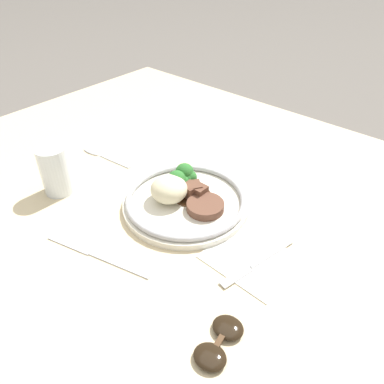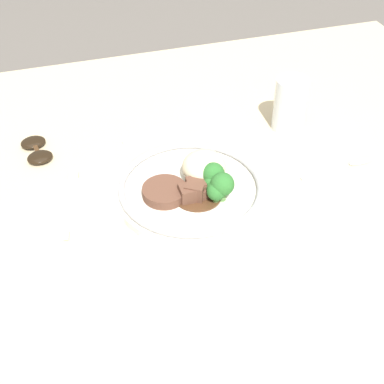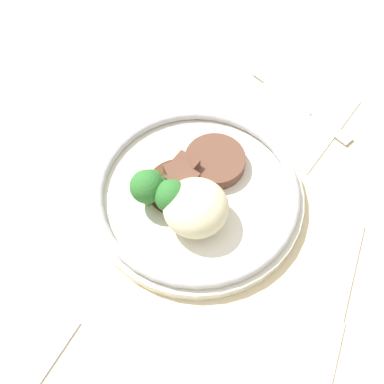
{
  "view_description": "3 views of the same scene",
  "coord_description": "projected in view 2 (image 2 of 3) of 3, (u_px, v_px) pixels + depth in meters",
  "views": [
    {
      "loc": [
        -0.45,
        0.47,
        0.56
      ],
      "look_at": [
        -0.03,
        -0.02,
        0.07
      ],
      "focal_mm": 35.0,
      "sensor_mm": 36.0,
      "label": 1
    },
    {
      "loc": [
        -0.24,
        -0.69,
        0.68
      ],
      "look_at": [
        -0.03,
        -0.02,
        0.07
      ],
      "focal_mm": 50.0,
      "sensor_mm": 36.0,
      "label": 2
    },
    {
      "loc": [
        0.26,
        0.2,
        0.64
      ],
      "look_at": [
        -0.01,
        0.01,
        0.09
      ],
      "focal_mm": 50.0,
      "sensor_mm": 36.0,
      "label": 3
    }
  ],
  "objects": [
    {
      "name": "napkin",
      "position": [
        80.0,
        203.0,
        0.94
      ],
      "size": [
        0.16,
        0.14,
        0.0
      ],
      "color": "white",
      "rests_on": "dining_table"
    },
    {
      "name": "fork",
      "position": [
        71.0,
        197.0,
        0.95
      ],
      "size": [
        0.05,
        0.18,
        0.0
      ],
      "rotation": [
        0.0,
        0.0,
        1.36
      ],
      "color": "#B7B7BC",
      "rests_on": "napkin"
    },
    {
      "name": "knife",
      "position": [
        176.0,
        125.0,
        1.12
      ],
      "size": [
        0.22,
        0.07,
        0.0
      ],
      "rotation": [
        0.0,
        0.0,
        0.25
      ],
      "color": "#B7B7BC",
      "rests_on": "dining_table"
    },
    {
      "name": "juice_glass",
      "position": [
        289.0,
        107.0,
        1.09
      ],
      "size": [
        0.07,
        0.07,
        0.11
      ],
      "color": "orange",
      "rests_on": "dining_table"
    },
    {
      "name": "plate",
      "position": [
        194.0,
        186.0,
        0.94
      ],
      "size": [
        0.27,
        0.27,
        0.07
      ],
      "color": "silver",
      "rests_on": "dining_table"
    },
    {
      "name": "ground_plane",
      "position": [
        207.0,
        213.0,
        0.99
      ],
      "size": [
        8.0,
        8.0,
        0.0
      ],
      "primitive_type": "plane",
      "color": "#5B5651"
    },
    {
      "name": "dining_table",
      "position": [
        208.0,
        203.0,
        0.98
      ],
      "size": [
        1.41,
        1.15,
        0.05
      ],
      "color": "beige",
      "rests_on": "ground"
    },
    {
      "name": "sunglasses",
      "position": [
        36.0,
        150.0,
        1.05
      ],
      "size": [
        0.06,
        0.1,
        0.01
      ],
      "rotation": [
        0.0,
        0.0,
        0.16
      ],
      "color": "black",
      "rests_on": "dining_table"
    },
    {
      "name": "spoon",
      "position": [
        353.0,
        164.0,
        1.02
      ],
      "size": [
        0.16,
        0.03,
        0.01
      ],
      "rotation": [
        0.0,
        0.0,
        0.1
      ],
      "color": "#B7B7BC",
      "rests_on": "dining_table"
    }
  ]
}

